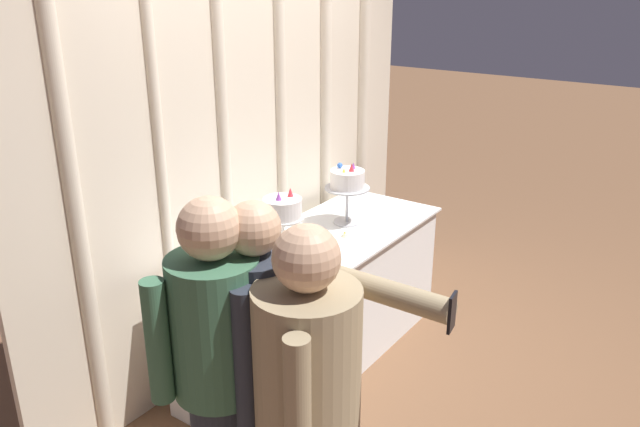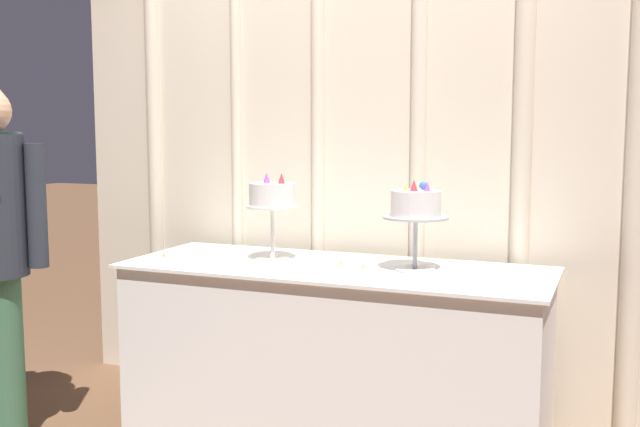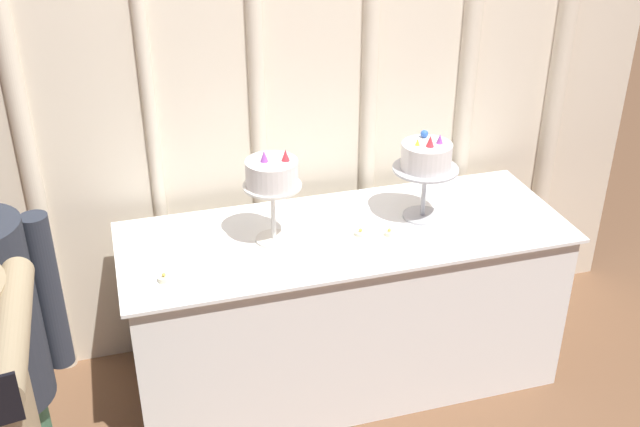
{
  "view_description": "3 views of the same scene",
  "coord_description": "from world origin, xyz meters",
  "px_view_note": "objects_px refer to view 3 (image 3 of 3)",
  "views": [
    {
      "loc": [
        -2.83,
        -1.89,
        2.3
      ],
      "look_at": [
        0.11,
        0.15,
        0.93
      ],
      "focal_mm": 35.7,
      "sensor_mm": 36.0,
      "label": 1
    },
    {
      "loc": [
        1.18,
        -3.0,
        1.42
      ],
      "look_at": [
        -0.06,
        0.08,
        1.03
      ],
      "focal_mm": 42.1,
      "sensor_mm": 36.0,
      "label": 2
    },
    {
      "loc": [
        -0.9,
        -2.58,
        2.4
      ],
      "look_at": [
        -0.08,
        0.2,
        0.84
      ],
      "focal_mm": 42.75,
      "sensor_mm": 36.0,
      "label": 3
    }
  ],
  "objects_px": {
    "tealight_near_left": "(361,233)",
    "tealight_near_right": "(389,233)",
    "cake_display_nearright": "(426,161)",
    "cake_display_nearleft": "(272,178)",
    "cake_table": "(344,307)",
    "guest_man_pink_jacket": "(3,370)",
    "tealight_far_left": "(164,279)"
  },
  "relations": [
    {
      "from": "cake_table",
      "to": "cake_display_nearright",
      "type": "height_order",
      "value": "cake_display_nearright"
    },
    {
      "from": "cake_display_nearleft",
      "to": "tealight_near_left",
      "type": "distance_m",
      "value": 0.46
    },
    {
      "from": "cake_display_nearright",
      "to": "tealight_near_right",
      "type": "distance_m",
      "value": 0.35
    },
    {
      "from": "cake_display_nearleft",
      "to": "tealight_near_right",
      "type": "height_order",
      "value": "cake_display_nearleft"
    },
    {
      "from": "cake_display_nearright",
      "to": "tealight_near_left",
      "type": "relative_size",
      "value": 7.7
    },
    {
      "from": "cake_display_nearright",
      "to": "tealight_far_left",
      "type": "height_order",
      "value": "cake_display_nearright"
    },
    {
      "from": "guest_man_pink_jacket",
      "to": "cake_display_nearleft",
      "type": "bearing_deg",
      "value": 33.74
    },
    {
      "from": "cake_table",
      "to": "tealight_near_right",
      "type": "distance_m",
      "value": 0.45
    },
    {
      "from": "tealight_far_left",
      "to": "tealight_near_right",
      "type": "bearing_deg",
      "value": 5.2
    },
    {
      "from": "tealight_near_left",
      "to": "tealight_near_right",
      "type": "distance_m",
      "value": 0.12
    },
    {
      "from": "tealight_near_left",
      "to": "guest_man_pink_jacket",
      "type": "height_order",
      "value": "guest_man_pink_jacket"
    },
    {
      "from": "tealight_far_left",
      "to": "cake_display_nearright",
      "type": "bearing_deg",
      "value": 9.82
    },
    {
      "from": "cake_table",
      "to": "cake_display_nearright",
      "type": "xyz_separation_m",
      "value": [
        0.36,
        0.02,
        0.67
      ]
    },
    {
      "from": "cake_display_nearleft",
      "to": "tealight_near_left",
      "type": "relative_size",
      "value": 7.96
    },
    {
      "from": "tealight_near_left",
      "to": "tealight_near_right",
      "type": "xyz_separation_m",
      "value": [
        0.11,
        -0.04,
        0.0
      ]
    },
    {
      "from": "cake_display_nearright",
      "to": "guest_man_pink_jacket",
      "type": "distance_m",
      "value": 1.83
    },
    {
      "from": "tealight_near_left",
      "to": "guest_man_pink_jacket",
      "type": "bearing_deg",
      "value": -155.87
    },
    {
      "from": "cake_display_nearleft",
      "to": "cake_display_nearright",
      "type": "distance_m",
      "value": 0.68
    },
    {
      "from": "cake_display_nearright",
      "to": "tealight_far_left",
      "type": "bearing_deg",
      "value": -170.18
    },
    {
      "from": "tealight_far_left",
      "to": "guest_man_pink_jacket",
      "type": "distance_m",
      "value": 0.73
    },
    {
      "from": "guest_man_pink_jacket",
      "to": "tealight_near_right",
      "type": "bearing_deg",
      "value": 21.22
    },
    {
      "from": "tealight_near_left",
      "to": "guest_man_pink_jacket",
      "type": "distance_m",
      "value": 1.5
    },
    {
      "from": "guest_man_pink_jacket",
      "to": "tealight_near_left",
      "type": "bearing_deg",
      "value": 24.13
    },
    {
      "from": "tealight_near_right",
      "to": "tealight_far_left",
      "type": "bearing_deg",
      "value": -174.8
    },
    {
      "from": "cake_table",
      "to": "cake_display_nearleft",
      "type": "distance_m",
      "value": 0.75
    },
    {
      "from": "cake_table",
      "to": "tealight_near_right",
      "type": "bearing_deg",
      "value": -28.0
    },
    {
      "from": "cake_display_nearleft",
      "to": "cake_display_nearright",
      "type": "relative_size",
      "value": 1.03
    },
    {
      "from": "guest_man_pink_jacket",
      "to": "cake_table",
      "type": "bearing_deg",
      "value": 26.71
    },
    {
      "from": "cake_display_nearleft",
      "to": "tealight_far_left",
      "type": "relative_size",
      "value": 8.38
    },
    {
      "from": "tealight_near_right",
      "to": "guest_man_pink_jacket",
      "type": "distance_m",
      "value": 1.59
    },
    {
      "from": "cake_table",
      "to": "tealight_near_left",
      "type": "height_order",
      "value": "tealight_near_left"
    },
    {
      "from": "cake_display_nearleft",
      "to": "tealight_near_right",
      "type": "relative_size",
      "value": 10.29
    }
  ]
}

